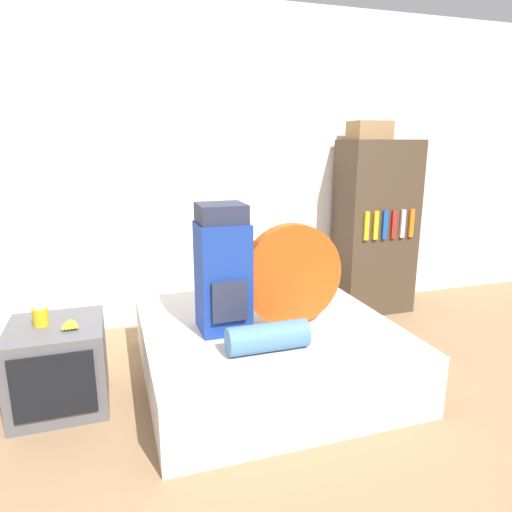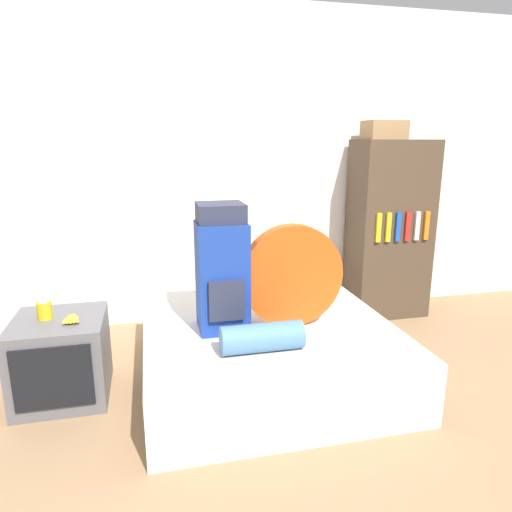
{
  "view_description": "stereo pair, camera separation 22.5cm",
  "coord_description": "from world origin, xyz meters",
  "px_view_note": "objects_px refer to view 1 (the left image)",
  "views": [
    {
      "loc": [
        -0.87,
        -1.95,
        1.52
      ],
      "look_at": [
        -0.02,
        0.65,
        0.83
      ],
      "focal_mm": 32.0,
      "sensor_mm": 36.0,
      "label": 1
    },
    {
      "loc": [
        -0.65,
        -2.01,
        1.52
      ],
      "look_at": [
        -0.02,
        0.65,
        0.83
      ],
      "focal_mm": 32.0,
      "sensor_mm": 36.0,
      "label": 2
    }
  ],
  "objects_px": {
    "backpack": "(223,270)",
    "tent_bag": "(292,275)",
    "sleeping_roll": "(268,337)",
    "bookshelf": "(375,228)",
    "canister": "(40,316)",
    "television": "(59,366)",
    "cardboard_box": "(370,130)"
  },
  "relations": [
    {
      "from": "cardboard_box",
      "to": "tent_bag",
      "type": "bearing_deg",
      "value": -138.36
    },
    {
      "from": "canister",
      "to": "bookshelf",
      "type": "distance_m",
      "value": 2.8
    },
    {
      "from": "sleeping_roll",
      "to": "bookshelf",
      "type": "height_order",
      "value": "bookshelf"
    },
    {
      "from": "tent_bag",
      "to": "canister",
      "type": "xyz_separation_m",
      "value": [
        -1.48,
        0.13,
        -0.15
      ]
    },
    {
      "from": "backpack",
      "to": "sleeping_roll",
      "type": "distance_m",
      "value": 0.51
    },
    {
      "from": "backpack",
      "to": "cardboard_box",
      "type": "relative_size",
      "value": 2.4
    },
    {
      "from": "backpack",
      "to": "canister",
      "type": "bearing_deg",
      "value": 175.41
    },
    {
      "from": "canister",
      "to": "bookshelf",
      "type": "bearing_deg",
      "value": 16.95
    },
    {
      "from": "backpack",
      "to": "bookshelf",
      "type": "height_order",
      "value": "bookshelf"
    },
    {
      "from": "backpack",
      "to": "bookshelf",
      "type": "relative_size",
      "value": 0.51
    },
    {
      "from": "television",
      "to": "canister",
      "type": "distance_m",
      "value": 0.31
    },
    {
      "from": "canister",
      "to": "cardboard_box",
      "type": "xyz_separation_m",
      "value": [
        2.57,
        0.85,
        1.05
      ]
    },
    {
      "from": "backpack",
      "to": "bookshelf",
      "type": "distance_m",
      "value": 1.86
    },
    {
      "from": "tent_bag",
      "to": "sleeping_roll",
      "type": "relative_size",
      "value": 1.4
    },
    {
      "from": "tent_bag",
      "to": "cardboard_box",
      "type": "relative_size",
      "value": 1.99
    },
    {
      "from": "canister",
      "to": "cardboard_box",
      "type": "bearing_deg",
      "value": 18.2
    },
    {
      "from": "television",
      "to": "canister",
      "type": "relative_size",
      "value": 4.61
    },
    {
      "from": "television",
      "to": "canister",
      "type": "height_order",
      "value": "canister"
    },
    {
      "from": "bookshelf",
      "to": "sleeping_roll",
      "type": "bearing_deg",
      "value": -139.02
    },
    {
      "from": "tent_bag",
      "to": "bookshelf",
      "type": "relative_size",
      "value": 0.42
    },
    {
      "from": "tent_bag",
      "to": "television",
      "type": "xyz_separation_m",
      "value": [
        -1.41,
        0.1,
        -0.45
      ]
    },
    {
      "from": "bookshelf",
      "to": "canister",
      "type": "bearing_deg",
      "value": -163.05
    },
    {
      "from": "backpack",
      "to": "tent_bag",
      "type": "distance_m",
      "value": 0.44
    },
    {
      "from": "television",
      "to": "bookshelf",
      "type": "relative_size",
      "value": 0.36
    },
    {
      "from": "tent_bag",
      "to": "canister",
      "type": "distance_m",
      "value": 1.49
    },
    {
      "from": "backpack",
      "to": "bookshelf",
      "type": "bearing_deg",
      "value": 28.92
    },
    {
      "from": "backpack",
      "to": "tent_bag",
      "type": "height_order",
      "value": "backpack"
    },
    {
      "from": "backpack",
      "to": "television",
      "type": "xyz_separation_m",
      "value": [
        -0.98,
        0.06,
        -0.51
      ]
    },
    {
      "from": "television",
      "to": "backpack",
      "type": "bearing_deg",
      "value": -3.48
    },
    {
      "from": "tent_bag",
      "to": "television",
      "type": "relative_size",
      "value": 1.19
    },
    {
      "from": "television",
      "to": "bookshelf",
      "type": "distance_m",
      "value": 2.78
    },
    {
      "from": "tent_bag",
      "to": "sleeping_roll",
      "type": "height_order",
      "value": "tent_bag"
    }
  ]
}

